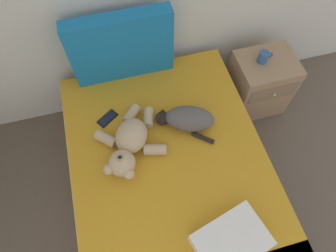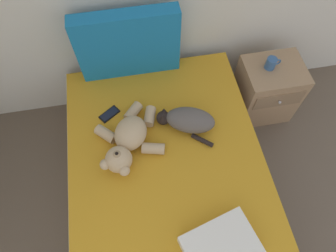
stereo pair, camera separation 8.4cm
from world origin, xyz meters
The scene contains 8 objects.
bed centered at (1.62, 2.72, 0.26)m, with size 1.36×1.90×0.53m.
patterned_cushion centered at (1.49, 3.59, 0.80)m, with size 0.74×0.12×0.54m.
cat centered at (1.81, 3.01, 0.60)m, with size 0.42×0.35×0.15m.
teddy_bear centered at (1.39, 2.92, 0.61)m, with size 0.47×0.57×0.19m.
cell_phone centered at (1.28, 3.20, 0.54)m, with size 0.16×0.14×0.01m.
throw_pillow centered at (1.82, 2.18, 0.59)m, with size 0.40×0.28×0.11m, color white.
nightstand centered at (2.61, 3.37, 0.28)m, with size 0.48×0.42×0.57m.
mug centered at (2.56, 3.39, 0.61)m, with size 0.12×0.08×0.09m.
Camera 1 is at (1.41, 2.02, 2.37)m, focal length 31.84 mm.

